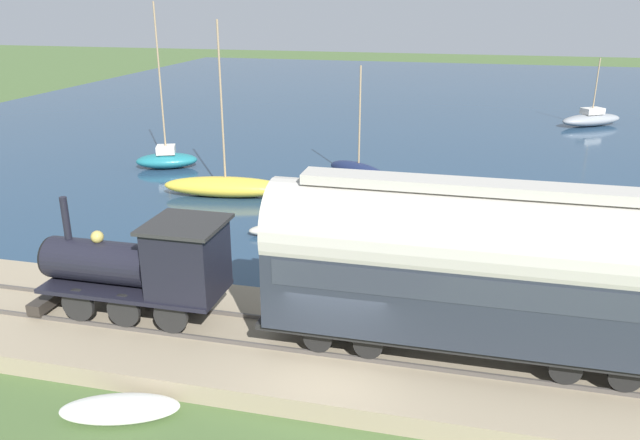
% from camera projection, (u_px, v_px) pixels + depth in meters
% --- Properties ---
extents(ground_plane, '(200.00, 200.00, 0.00)m').
position_uv_depth(ground_plane, '(334.00, 386.00, 15.84)').
color(ground_plane, '#476033').
extents(harbor_water, '(80.00, 80.00, 0.01)m').
position_uv_depth(harbor_water, '(439.00, 106.00, 56.29)').
color(harbor_water, navy).
rests_on(harbor_water, ground).
extents(rail_embankment, '(5.46, 56.00, 0.65)m').
position_uv_depth(rail_embankment, '(344.00, 352.00, 16.84)').
color(rail_embankment, gray).
rests_on(rail_embankment, ground).
extents(steam_locomotive, '(2.07, 5.77, 3.41)m').
position_uv_depth(steam_locomotive, '(146.00, 264.00, 17.42)').
color(steam_locomotive, black).
rests_on(steam_locomotive, rail_embankment).
extents(passenger_coach, '(2.50, 10.47, 4.62)m').
position_uv_depth(passenger_coach, '(471.00, 265.00, 15.17)').
color(passenger_coach, black).
rests_on(passenger_coach, rail_embankment).
extents(sailboat_teal, '(2.86, 3.84, 9.09)m').
position_uv_depth(sailboat_teal, '(167.00, 158.00, 35.84)').
color(sailboat_teal, '#1E707A').
rests_on(sailboat_teal, harbor_water).
extents(sailboat_gray, '(4.26, 5.28, 5.06)m').
position_uv_depth(sailboat_gray, '(591.00, 119.00, 47.53)').
color(sailboat_gray, gray).
rests_on(sailboat_gray, harbor_water).
extents(sailboat_yellow, '(2.39, 6.39, 8.36)m').
position_uv_depth(sailboat_yellow, '(226.00, 186.00, 30.71)').
color(sailboat_yellow, gold).
rests_on(sailboat_yellow, harbor_water).
extents(sailboat_navy, '(3.19, 4.04, 6.05)m').
position_uv_depth(sailboat_navy, '(359.00, 171.00, 33.26)').
color(sailboat_navy, '#192347').
rests_on(sailboat_navy, harbor_water).
extents(rowboat_near_shore, '(1.53, 2.00, 0.42)m').
position_uv_depth(rowboat_near_shore, '(271.00, 229.00, 25.85)').
color(rowboat_near_shore, '#B7B2A3').
rests_on(rowboat_near_shore, harbor_water).
extents(beached_dinghy, '(1.88, 3.00, 0.44)m').
position_uv_depth(beached_dinghy, '(120.00, 409.00, 14.60)').
color(beached_dinghy, silver).
rests_on(beached_dinghy, ground).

